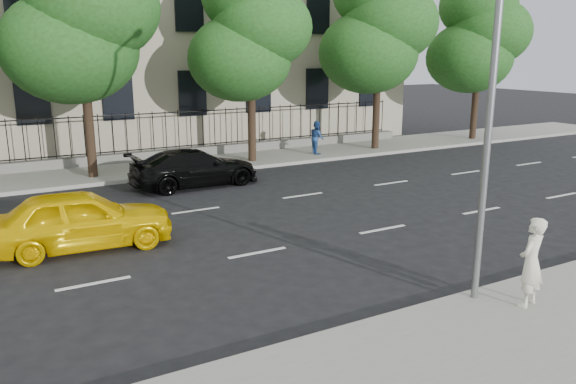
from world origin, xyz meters
The scene contains 14 objects.
ground centered at (0.00, 0.00, 0.00)m, with size 120.00×120.00×0.00m, color black.
near_sidewalk centered at (0.00, -4.00, 0.07)m, with size 60.00×4.00×0.15m, color gray.
far_sidewalk centered at (0.00, 14.00, 0.07)m, with size 60.00×4.00×0.15m, color gray.
lane_markings centered at (0.00, 4.75, 0.01)m, with size 49.60×4.62×0.01m, color silver, non-canonical shape.
iron_fence centered at (0.00, 15.70, 0.65)m, with size 30.00×0.50×2.20m.
street_light centered at (2.50, -1.77, 5.15)m, with size 0.25×3.32×8.05m.
tree_c centered at (-1.96, 13.36, 6.41)m, with size 5.89×5.50×9.80m.
tree_d centered at (5.04, 13.36, 5.84)m, with size 5.34×4.94×8.84m.
tree_e centered at (12.04, 13.36, 6.20)m, with size 5.71×5.31×9.46m.
tree_f centered at (19.04, 13.36, 5.88)m, with size 5.52×5.12×9.01m.
yellow_taxi centered at (-3.79, 5.03, 0.78)m, with size 1.84×4.57×1.56m, color #FBCD00.
black_sedan centered at (1.18, 10.24, 0.71)m, with size 1.99×4.89×1.42m, color black.
woman_near centered at (3.11, -3.06, 1.04)m, with size 0.65×0.42×1.78m, color white.
pedestrian_far centered at (8.51, 13.28, 0.95)m, with size 0.77×0.60×1.59m, color navy.
Camera 1 is at (-5.86, -9.59, 4.93)m, focal length 35.00 mm.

